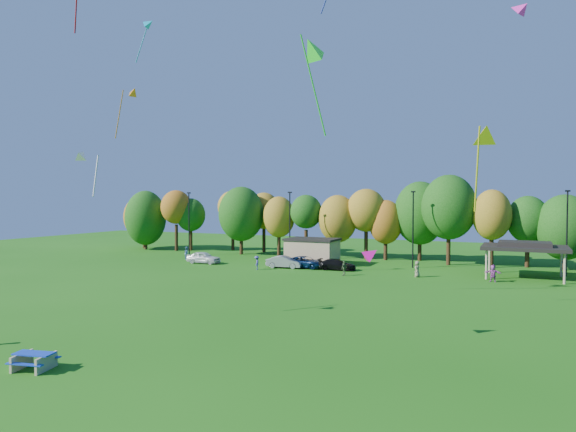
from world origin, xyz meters
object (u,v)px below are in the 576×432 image
at_px(picnic_table, 34,360).
at_px(car_d, 337,265).
at_px(car_c, 305,262).
at_px(car_a, 204,257).
at_px(car_b, 285,262).

relative_size(picnic_table, car_d, 0.50).
distance_m(car_c, car_d, 3.99).
distance_m(car_a, car_c, 13.38).
xyz_separation_m(car_b, car_c, (2.20, 1.00, -0.02)).
xyz_separation_m(car_a, car_d, (17.29, 1.39, -0.11)).
xyz_separation_m(picnic_table, car_d, (1.85, 38.45, 0.16)).
bearing_deg(picnic_table, car_a, 99.77).
bearing_deg(car_a, car_b, -89.77).
xyz_separation_m(picnic_table, car_c, (-2.14, 38.51, 0.21)).
height_order(car_b, car_d, car_b).
height_order(car_b, car_c, car_b).
relative_size(car_c, car_d, 1.13).
relative_size(picnic_table, car_c, 0.44).
distance_m(picnic_table, car_d, 38.49).
relative_size(car_b, car_c, 0.87).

